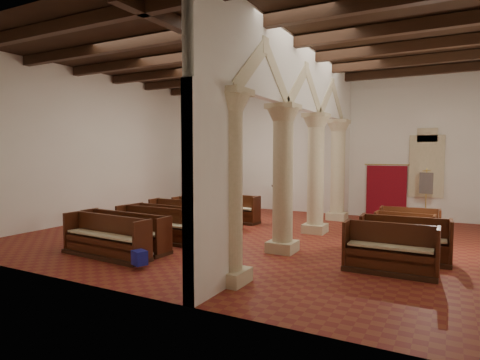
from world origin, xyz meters
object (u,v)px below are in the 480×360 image
nave_pew_0 (106,243)px  aisle_pew_0 (390,256)px  pipe_organ (218,180)px  lectern (278,200)px  processional_banner (426,207)px

nave_pew_0 → aisle_pew_0: size_ratio=1.37×
pipe_organ → lectern: 3.41m
processional_banner → aisle_pew_0: (-0.40, -6.41, -0.39)m
lectern → processional_banner: size_ratio=0.58×
processional_banner → nave_pew_0: 11.13m
pipe_organ → nave_pew_0: (2.36, -9.68, -1.01)m
pipe_organ → processional_banner: 9.70m
lectern → nave_pew_0: bearing=-99.9°
processional_banner → aisle_pew_0: bearing=-71.8°
nave_pew_0 → aisle_pew_0: 7.14m
nave_pew_0 → aisle_pew_0: bearing=20.2°
pipe_organ → nave_pew_0: bearing=-76.3°
lectern → nave_pew_0: (-0.94, -9.66, -0.16)m
nave_pew_0 → lectern: bearing=88.2°
nave_pew_0 → aisle_pew_0: (6.85, 2.02, 0.02)m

